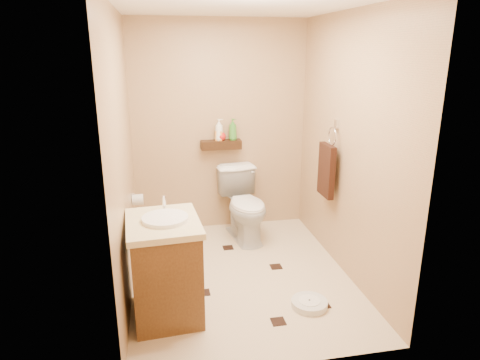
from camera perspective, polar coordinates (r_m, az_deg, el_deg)
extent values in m
plane|color=beige|center=(4.17, 0.08, -12.56)|extent=(2.50, 2.50, 0.00)
cube|color=tan|center=(4.94, -2.70, 6.96)|extent=(2.00, 0.04, 2.40)
cube|color=tan|center=(2.56, 5.42, -2.67)|extent=(2.00, 0.04, 2.40)
cube|color=tan|center=(3.68, -15.41, 2.87)|extent=(0.04, 2.50, 2.40)
cube|color=tan|center=(4.04, 14.19, 4.19)|extent=(0.04, 2.50, 2.40)
cube|color=white|center=(3.65, 0.09, 22.35)|extent=(2.00, 2.50, 0.02)
cube|color=#35200E|center=(4.90, -2.53, 4.73)|extent=(0.46, 0.14, 0.10)
cube|color=black|center=(3.92, -4.87, -14.73)|extent=(0.11, 0.11, 0.01)
cube|color=black|center=(4.33, 4.82, -11.44)|extent=(0.11, 0.11, 0.01)
cube|color=black|center=(3.57, 5.11, -18.27)|extent=(0.11, 0.11, 0.01)
cube|color=black|center=(4.57, -7.65, -9.89)|extent=(0.11, 0.11, 0.01)
cube|color=black|center=(3.81, 11.00, -16.03)|extent=(0.11, 0.11, 0.01)
cube|color=black|center=(4.69, -1.61, -9.00)|extent=(0.11, 0.11, 0.01)
imported|color=white|center=(4.79, 0.65, -3.34)|extent=(0.55, 0.83, 0.79)
cube|color=brown|center=(3.51, -9.90, -11.85)|extent=(0.55, 0.66, 0.76)
cube|color=#CBB892|center=(3.33, -10.25, -5.71)|extent=(0.60, 0.70, 0.05)
cylinder|color=white|center=(3.32, -9.94, -5.22)|extent=(0.35, 0.35, 0.05)
cylinder|color=silver|center=(3.50, -10.08, -2.94)|extent=(0.03, 0.03, 0.12)
cylinder|color=silver|center=(3.76, 9.23, -15.95)|extent=(0.32, 0.32, 0.06)
cylinder|color=white|center=(3.74, 9.25, -15.57)|extent=(0.18, 0.18, 0.01)
cylinder|color=#1B6C6A|center=(4.76, -11.53, -8.22)|extent=(0.11, 0.11, 0.12)
cylinder|color=silver|center=(4.67, -11.69, -5.81)|extent=(0.02, 0.02, 0.34)
sphere|color=silver|center=(4.61, -11.81, -4.00)|extent=(0.08, 0.08, 0.08)
cube|color=silver|center=(4.22, 12.77, 7.32)|extent=(0.03, 0.06, 0.08)
torus|color=silver|center=(4.23, 12.22, 5.72)|extent=(0.02, 0.19, 0.19)
cube|color=#331A0F|center=(4.29, 11.45, 1.26)|extent=(0.06, 0.30, 0.52)
cylinder|color=silver|center=(4.47, -13.48, -2.56)|extent=(0.11, 0.11, 0.11)
cylinder|color=silver|center=(4.45, -14.05, -1.86)|extent=(0.04, 0.02, 0.02)
imported|color=white|center=(4.86, -2.82, 6.71)|extent=(0.11, 0.11, 0.25)
imported|color=#FF9E35|center=(4.87, -2.80, 6.25)|extent=(0.10, 0.10, 0.17)
imported|color=red|center=(4.87, -2.53, 6.08)|extent=(0.14, 0.14, 0.14)
imported|color=#3B872D|center=(4.88, -0.97, 6.78)|extent=(0.13, 0.13, 0.25)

